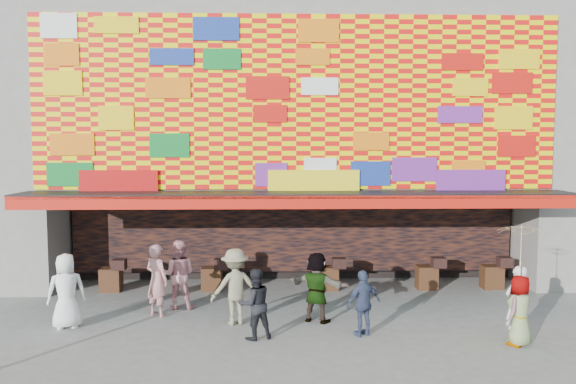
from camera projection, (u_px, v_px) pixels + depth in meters
name	position (u px, v px, depth m)	size (l,w,h in m)	color
ground	(304.00, 343.00, 12.34)	(90.00, 90.00, 0.00)	slate
shop_building	(291.00, 120.00, 20.05)	(15.20, 9.40, 10.00)	gray
ped_a	(66.00, 291.00, 13.31)	(0.88, 0.57, 1.79)	white
ped_b	(157.00, 280.00, 14.26)	(0.68, 0.44, 1.86)	tan
ped_c	(255.00, 304.00, 12.56)	(0.78, 0.61, 1.60)	black
ped_d	(235.00, 287.00, 13.61)	(1.20, 0.69, 1.85)	gray
ped_e	(363.00, 303.00, 12.77)	(0.89, 0.37, 1.51)	#36405F
ped_f	(317.00, 287.00, 13.78)	(1.61, 0.51, 1.74)	gray
ped_g	(520.00, 311.00, 12.15)	(0.75, 0.49, 1.54)	gray
ped_h	(517.00, 304.00, 12.33)	(0.63, 0.41, 1.71)	silver
ped_i	(179.00, 274.00, 14.93)	(0.89, 0.70, 1.84)	pink
parasol	(522.00, 246.00, 12.04)	(1.39, 1.40, 1.91)	#FFE0A0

